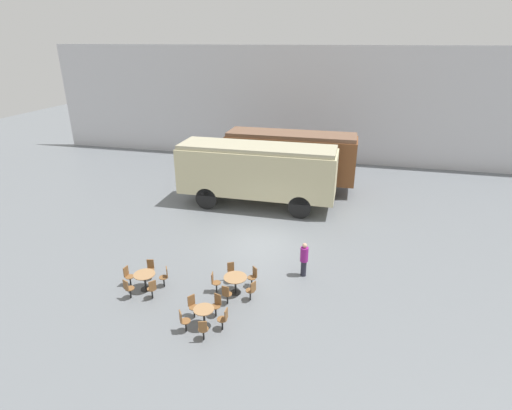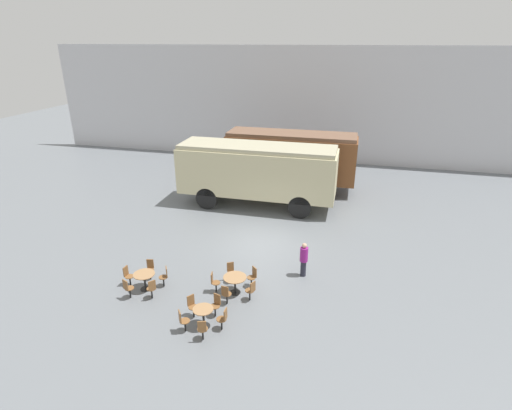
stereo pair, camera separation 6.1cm
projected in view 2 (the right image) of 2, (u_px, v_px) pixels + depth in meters
name	position (u px, v px, depth m)	size (l,w,h in m)	color
ground_plane	(261.00, 243.00, 19.91)	(80.00, 80.00, 0.00)	slate
backdrop_wall	(305.00, 105.00, 31.79)	(44.00, 0.15, 9.00)	silver
passenger_coach_wooden	(291.00, 156.00, 26.29)	(8.43, 2.49, 3.81)	brown
passenger_coach_vintage	(257.00, 170.00, 23.54)	(9.25, 2.71, 3.75)	beige
cafe_table_near	(144.00, 277.00, 16.02)	(0.86, 0.86, 0.72)	black
cafe_table_mid	(235.00, 280.00, 15.79)	(0.93, 0.93, 0.73)	black
cafe_table_far	(203.00, 314.00, 13.93)	(0.73, 0.73, 0.75)	black
cafe_chair_0	(128.00, 275.00, 16.30)	(0.37, 0.36, 0.87)	black
cafe_chair_1	(128.00, 287.00, 15.46)	(0.38, 0.40, 0.87)	black
cafe_chair_2	(152.00, 288.00, 15.44)	(0.40, 0.40, 0.87)	black
cafe_chair_3	(165.00, 275.00, 16.25)	(0.40, 0.39, 0.87)	black
cafe_chair_4	(150.00, 268.00, 16.79)	(0.36, 0.38, 0.87)	black
cafe_chair_5	(251.00, 290.00, 15.33)	(0.40, 0.38, 0.87)	black
cafe_chair_6	(253.00, 276.00, 16.24)	(0.40, 0.40, 0.87)	black
cafe_chair_7	(231.00, 271.00, 16.57)	(0.39, 0.40, 0.87)	black
cafe_chair_8	(214.00, 281.00, 15.87)	(0.38, 0.36, 0.87)	black
cafe_chair_9	(226.00, 293.00, 15.10)	(0.36, 0.37, 0.87)	black
cafe_chair_10	(183.00, 320.00, 13.69)	(0.40, 0.40, 0.87)	black
cafe_chair_11	(202.00, 329.00, 13.27)	(0.37, 0.39, 0.87)	black
cafe_chair_12	(223.00, 318.00, 13.78)	(0.36, 0.36, 0.87)	black
cafe_chair_13	(216.00, 304.00, 14.52)	(0.37, 0.39, 0.87)	black
cafe_chair_14	(192.00, 305.00, 14.46)	(0.40, 0.40, 0.87)	black
visitor_person	(304.00, 258.00, 16.86)	(0.34, 0.34, 1.56)	#262633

